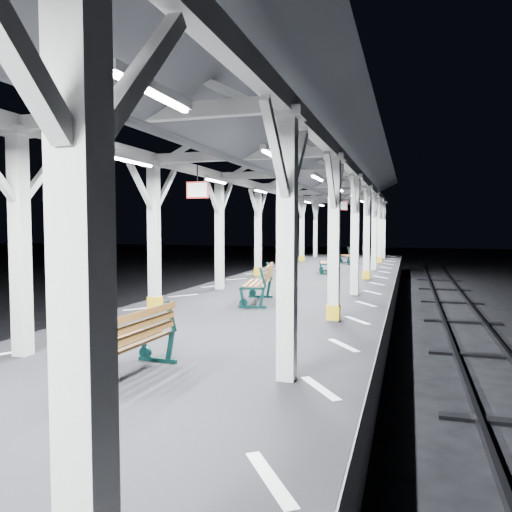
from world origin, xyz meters
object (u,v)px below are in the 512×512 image
at_px(bench_mid, 261,282).
at_px(bench_extra, 351,255).
at_px(bench_far, 328,262).
at_px(bench_near, 131,342).

relative_size(bench_mid, bench_extra, 1.14).
xyz_separation_m(bench_mid, bench_far, (0.39, 8.29, -0.07)).
relative_size(bench_near, bench_extra, 1.01).
bearing_deg(bench_near, bench_mid, 94.37).
bearing_deg(bench_far, bench_near, -101.05).
bearing_deg(bench_extra, bench_near, -114.48).
relative_size(bench_near, bench_mid, 0.89).
bearing_deg(bench_mid, bench_extra, 76.43).
relative_size(bench_far, bench_extra, 0.99).
height_order(bench_far, bench_extra, bench_far).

